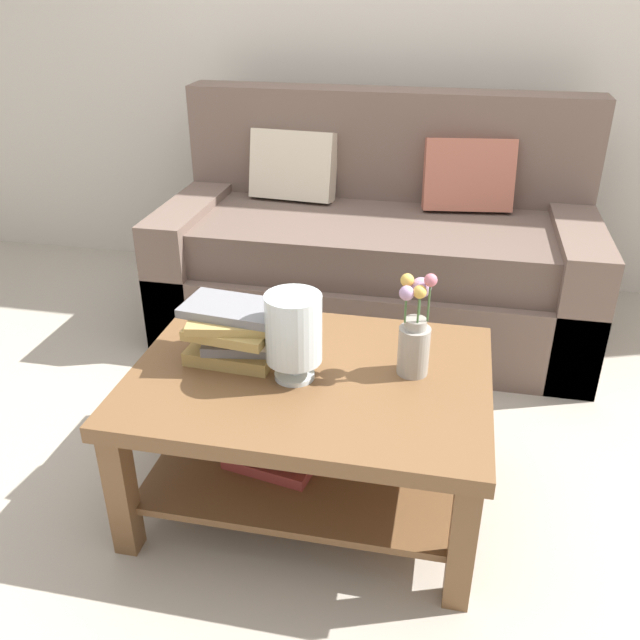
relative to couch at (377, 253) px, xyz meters
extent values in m
plane|color=#ADA393|center=(-0.01, -0.97, -0.36)|extent=(10.00, 10.00, 0.00)
cube|color=beige|center=(-0.01, 0.68, 0.99)|extent=(6.40, 0.12, 2.70)
cube|color=brown|center=(0.00, -0.07, -0.18)|extent=(1.93, 0.90, 0.36)
cube|color=brown|center=(0.00, -0.10, 0.10)|extent=(1.69, 0.74, 0.20)
cube|color=brown|center=(0.00, 0.28, 0.35)|extent=(1.93, 0.20, 0.70)
cube|color=brown|center=(-0.86, -0.07, -0.06)|extent=(0.20, 0.90, 0.60)
cube|color=brown|center=(0.86, -0.07, -0.06)|extent=(0.20, 0.90, 0.60)
cube|color=beige|center=(-0.43, 0.14, 0.36)|extent=(0.41, 0.22, 0.34)
cube|color=#B26651|center=(0.39, 0.14, 0.36)|extent=(0.42, 0.24, 0.34)
cube|color=brown|center=(-0.04, -1.27, 0.08)|extent=(1.08, 0.79, 0.05)
cube|color=brown|center=(-0.53, -1.61, -0.15)|extent=(0.07, 0.07, 0.42)
cube|color=brown|center=(0.44, -1.61, -0.15)|extent=(0.07, 0.07, 0.42)
cube|color=brown|center=(-0.53, -0.92, -0.15)|extent=(0.07, 0.07, 0.42)
cube|color=brown|center=(0.44, -0.92, -0.15)|extent=(0.07, 0.07, 0.42)
cube|color=brown|center=(-0.04, -1.27, -0.22)|extent=(0.96, 0.67, 0.02)
cube|color=#993833|center=(-0.15, -1.31, -0.19)|extent=(0.31, 0.25, 0.04)
cube|color=#51704C|center=(-0.15, -1.22, -0.16)|extent=(0.30, 0.22, 0.03)
cube|color=tan|center=(-0.15, -1.31, -0.13)|extent=(0.30, 0.23, 0.03)
cube|color=tan|center=(-0.29, -1.22, 0.13)|extent=(0.28, 0.22, 0.04)
cube|color=slate|center=(-0.27, -1.23, 0.17)|extent=(0.23, 0.18, 0.03)
cube|color=beige|center=(-0.27, -1.22, 0.19)|extent=(0.21, 0.16, 0.03)
cube|color=tan|center=(-0.29, -1.24, 0.22)|extent=(0.27, 0.23, 0.03)
cube|color=tan|center=(-0.29, -1.23, 0.25)|extent=(0.28, 0.24, 0.03)
cube|color=slate|center=(-0.29, -1.22, 0.28)|extent=(0.30, 0.20, 0.03)
cylinder|color=silver|center=(-0.08, -1.30, 0.12)|extent=(0.12, 0.12, 0.02)
cylinder|color=silver|center=(-0.08, -1.30, 0.15)|extent=(0.04, 0.04, 0.05)
cylinder|color=silver|center=(-0.08, -1.30, 0.27)|extent=(0.17, 0.17, 0.21)
sphere|color=tan|center=(-0.11, -1.30, 0.22)|extent=(0.05, 0.05, 0.05)
sphere|color=beige|center=(-0.06, -1.29, 0.22)|extent=(0.04, 0.04, 0.04)
cylinder|color=#9E998E|center=(0.26, -1.20, 0.18)|extent=(0.09, 0.09, 0.15)
cylinder|color=#9E998E|center=(0.26, -1.20, 0.27)|extent=(0.07, 0.07, 0.03)
cylinder|color=#426638|center=(0.29, -1.21, 0.35)|extent=(0.01, 0.01, 0.12)
sphere|color=#C66B7A|center=(0.29, -1.21, 0.42)|extent=(0.04, 0.04, 0.04)
cylinder|color=#426638|center=(0.27, -1.18, 0.32)|extent=(0.01, 0.01, 0.07)
sphere|color=#B28CB7|center=(0.27, -1.18, 0.38)|extent=(0.06, 0.06, 0.06)
cylinder|color=#426638|center=(0.23, -1.19, 0.34)|extent=(0.01, 0.01, 0.10)
sphere|color=gold|center=(0.23, -1.19, 0.40)|extent=(0.04, 0.04, 0.04)
cylinder|color=#426638|center=(0.23, -1.23, 0.33)|extent=(0.01, 0.01, 0.08)
sphere|color=#B28CB7|center=(0.23, -1.23, 0.38)|extent=(0.04, 0.04, 0.04)
cylinder|color=#426638|center=(0.26, -1.23, 0.33)|extent=(0.01, 0.01, 0.09)
sphere|color=gold|center=(0.26, -1.23, 0.39)|extent=(0.04, 0.04, 0.04)
camera|label=1|loc=(0.34, -2.95, 1.19)|focal=37.80mm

